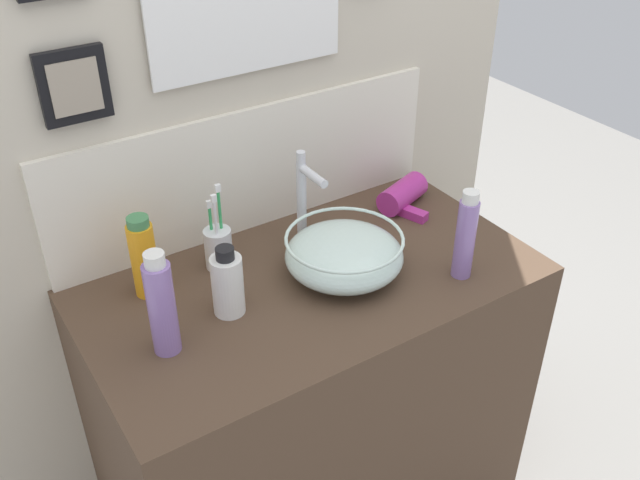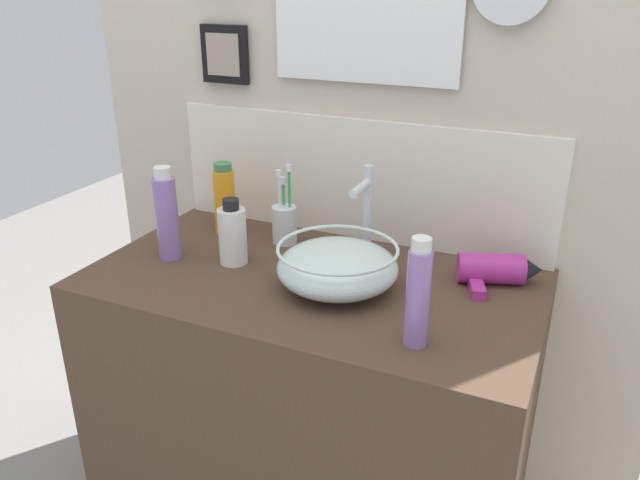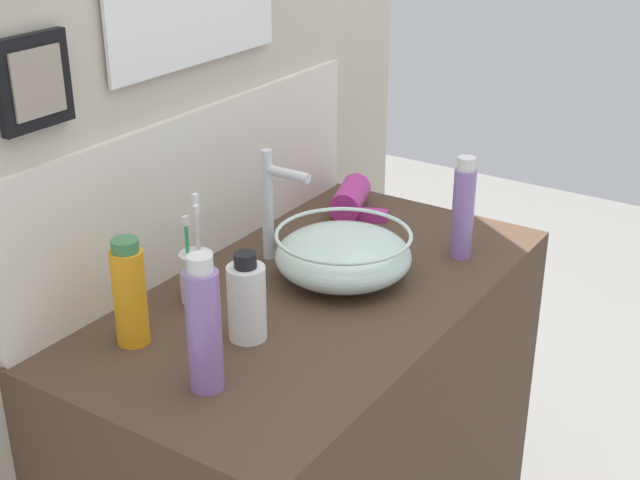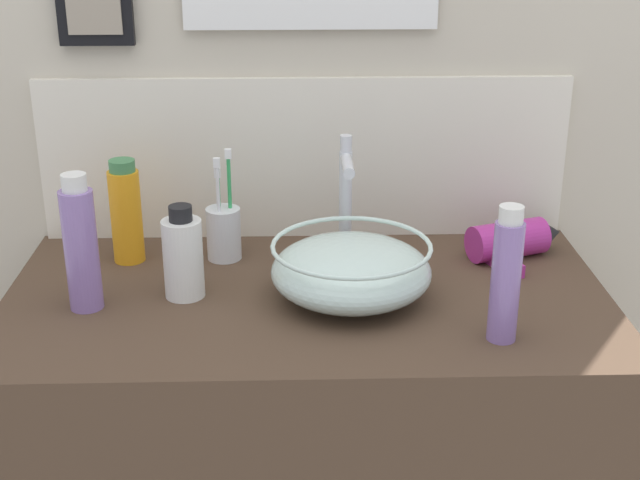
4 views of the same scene
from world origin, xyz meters
name	(u,v)px [view 2 (image 2 of 4)]	position (x,y,z in m)	size (l,w,h in m)	color
vanity_counter	(312,427)	(0.00, 0.00, 0.43)	(1.04, 0.57, 0.87)	#4C3828
back_panel	(363,100)	(0.00, 0.31, 1.22)	(1.58, 0.10, 2.44)	beige
glass_bowl_sink	(337,266)	(0.07, -0.02, 0.92)	(0.27, 0.27, 0.10)	silver
faucet	(366,208)	(0.07, 0.15, 1.00)	(0.02, 0.11, 0.24)	silver
hair_drier	(497,270)	(0.39, 0.15, 0.90)	(0.20, 0.17, 0.07)	#B22D8C
toothbrush_cup	(285,223)	(-0.15, 0.16, 0.92)	(0.06, 0.06, 0.21)	silver
spray_bottle	(232,235)	(-0.21, 0.00, 0.94)	(0.07, 0.07, 0.16)	white
soap_dispenser	(418,295)	(0.30, -0.17, 0.97)	(0.05, 0.05, 0.22)	#8C6BB2
shampoo_bottle	(225,199)	(-0.33, 0.16, 0.96)	(0.06, 0.06, 0.20)	orange
lotion_bottle	(167,216)	(-0.37, -0.04, 0.98)	(0.06, 0.06, 0.23)	#8C6BB2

